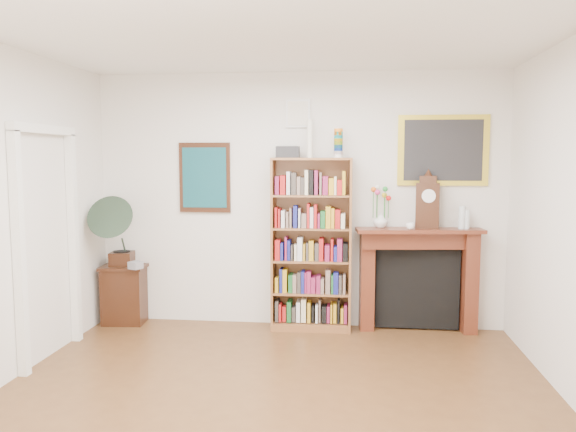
{
  "coord_description": "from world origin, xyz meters",
  "views": [
    {
      "loc": [
        0.58,
        -3.67,
        1.87
      ],
      "look_at": [
        -0.01,
        1.6,
        1.32
      ],
      "focal_mm": 35.0,
      "sensor_mm": 36.0,
      "label": 1
    }
  ],
  "objects_px": {
    "side_cabinet": "(124,294)",
    "flower_vase": "(381,220)",
    "gramophone": "(116,227)",
    "bookshelf": "(311,234)",
    "cd_stack": "(136,265)",
    "teacup": "(410,226)",
    "bottle_right": "(467,219)",
    "fireplace": "(418,271)",
    "bottle_left": "(462,218)",
    "mantel_clock": "(428,203)"
  },
  "relations": [
    {
      "from": "mantel_clock",
      "to": "bottle_left",
      "type": "distance_m",
      "value": 0.39
    },
    {
      "from": "bookshelf",
      "to": "gramophone",
      "type": "distance_m",
      "value": 2.15
    },
    {
      "from": "bottle_left",
      "to": "bottle_right",
      "type": "relative_size",
      "value": 1.2
    },
    {
      "from": "cd_stack",
      "to": "flower_vase",
      "type": "xyz_separation_m",
      "value": [
        2.65,
        0.21,
        0.51
      ]
    },
    {
      "from": "bottle_right",
      "to": "bookshelf",
      "type": "bearing_deg",
      "value": -178.59
    },
    {
      "from": "gramophone",
      "to": "flower_vase",
      "type": "height_order",
      "value": "gramophone"
    },
    {
      "from": "gramophone",
      "to": "bottle_left",
      "type": "relative_size",
      "value": 3.33
    },
    {
      "from": "fireplace",
      "to": "mantel_clock",
      "type": "relative_size",
      "value": 2.44
    },
    {
      "from": "bookshelf",
      "to": "cd_stack",
      "type": "height_order",
      "value": "bookshelf"
    },
    {
      "from": "side_cabinet",
      "to": "cd_stack",
      "type": "xyz_separation_m",
      "value": [
        0.2,
        -0.15,
        0.37
      ]
    },
    {
      "from": "fireplace",
      "to": "mantel_clock",
      "type": "height_order",
      "value": "mantel_clock"
    },
    {
      "from": "flower_vase",
      "to": "side_cabinet",
      "type": "bearing_deg",
      "value": -178.79
    },
    {
      "from": "cd_stack",
      "to": "bottle_left",
      "type": "height_order",
      "value": "bottle_left"
    },
    {
      "from": "gramophone",
      "to": "bottle_right",
      "type": "height_order",
      "value": "gramophone"
    },
    {
      "from": "gramophone",
      "to": "teacup",
      "type": "distance_m",
      "value": 3.19
    },
    {
      "from": "bookshelf",
      "to": "teacup",
      "type": "bearing_deg",
      "value": -5.07
    },
    {
      "from": "gramophone",
      "to": "mantel_clock",
      "type": "xyz_separation_m",
      "value": [
        3.38,
        0.16,
        0.28
      ]
    },
    {
      "from": "fireplace",
      "to": "bottle_left",
      "type": "xyz_separation_m",
      "value": [
        0.44,
        -0.04,
        0.58
      ]
    },
    {
      "from": "teacup",
      "to": "mantel_clock",
      "type": "bearing_deg",
      "value": 30.7
    },
    {
      "from": "teacup",
      "to": "bottle_left",
      "type": "xyz_separation_m",
      "value": [
        0.54,
        0.11,
        0.09
      ]
    },
    {
      "from": "bottle_left",
      "to": "bookshelf",
      "type": "bearing_deg",
      "value": -178.74
    },
    {
      "from": "mantel_clock",
      "to": "flower_vase",
      "type": "relative_size",
      "value": 3.4
    },
    {
      "from": "fireplace",
      "to": "teacup",
      "type": "xyz_separation_m",
      "value": [
        -0.1,
        -0.15,
        0.5
      ]
    },
    {
      "from": "cd_stack",
      "to": "bottle_right",
      "type": "distance_m",
      "value": 3.59
    },
    {
      "from": "gramophone",
      "to": "side_cabinet",
      "type": "bearing_deg",
      "value": 64.34
    },
    {
      "from": "cd_stack",
      "to": "teacup",
      "type": "relative_size",
      "value": 1.36
    },
    {
      "from": "fireplace",
      "to": "bottle_right",
      "type": "bearing_deg",
      "value": -9.96
    },
    {
      "from": "mantel_clock",
      "to": "cd_stack",
      "type": "bearing_deg",
      "value": -165.03
    },
    {
      "from": "bookshelf",
      "to": "cd_stack",
      "type": "distance_m",
      "value": 1.95
    },
    {
      "from": "side_cabinet",
      "to": "bottle_left",
      "type": "height_order",
      "value": "bottle_left"
    },
    {
      "from": "gramophone",
      "to": "cd_stack",
      "type": "relative_size",
      "value": 6.66
    },
    {
      "from": "fireplace",
      "to": "gramophone",
      "type": "xyz_separation_m",
      "value": [
        -3.3,
        -0.19,
        0.45
      ]
    },
    {
      "from": "bottle_right",
      "to": "gramophone",
      "type": "bearing_deg",
      "value": -177.61
    },
    {
      "from": "teacup",
      "to": "bookshelf",
      "type": "bearing_deg",
      "value": 176.15
    },
    {
      "from": "teacup",
      "to": "gramophone",
      "type": "bearing_deg",
      "value": -179.15
    },
    {
      "from": "fireplace",
      "to": "bottle_left",
      "type": "relative_size",
      "value": 5.66
    },
    {
      "from": "teacup",
      "to": "bottle_right",
      "type": "relative_size",
      "value": 0.44
    },
    {
      "from": "bottle_left",
      "to": "fireplace",
      "type": "bearing_deg",
      "value": 174.7
    },
    {
      "from": "cd_stack",
      "to": "bottle_right",
      "type": "height_order",
      "value": "bottle_right"
    },
    {
      "from": "bottle_left",
      "to": "cd_stack",
      "type": "bearing_deg",
      "value": -176.54
    },
    {
      "from": "side_cabinet",
      "to": "flower_vase",
      "type": "relative_size",
      "value": 4.04
    },
    {
      "from": "fireplace",
      "to": "teacup",
      "type": "height_order",
      "value": "teacup"
    },
    {
      "from": "side_cabinet",
      "to": "cd_stack",
      "type": "distance_m",
      "value": 0.45
    },
    {
      "from": "bottle_left",
      "to": "bottle_right",
      "type": "height_order",
      "value": "bottle_left"
    },
    {
      "from": "gramophone",
      "to": "bookshelf",
      "type": "bearing_deg",
      "value": -4.43
    },
    {
      "from": "bookshelf",
      "to": "mantel_clock",
      "type": "relative_size",
      "value": 3.87
    },
    {
      "from": "bookshelf",
      "to": "fireplace",
      "type": "height_order",
      "value": "bookshelf"
    },
    {
      "from": "bookshelf",
      "to": "side_cabinet",
      "type": "relative_size",
      "value": 3.26
    },
    {
      "from": "fireplace",
      "to": "bottle_right",
      "type": "relative_size",
      "value": 6.79
    },
    {
      "from": "gramophone",
      "to": "teacup",
      "type": "xyz_separation_m",
      "value": [
        3.19,
        0.05,
        0.05
      ]
    }
  ]
}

